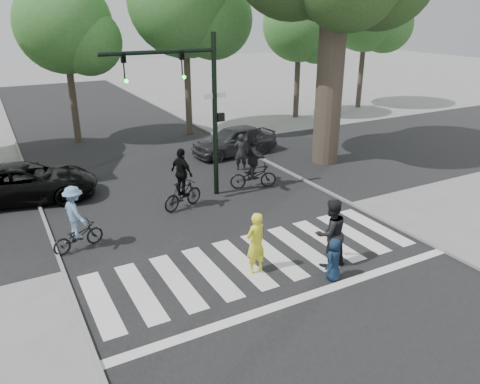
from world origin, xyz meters
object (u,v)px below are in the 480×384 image
object	(u,v)px
pedestrian_woman	(255,243)
car_grey	(234,140)
cyclist_left	(76,223)
cyclist_mid	(182,184)
pedestrian_adult	(331,233)
cyclist_right	(253,163)
traffic_signal	(193,95)
pedestrian_child	(334,259)
car_suv	(25,183)

from	to	relation	value
pedestrian_woman	car_grey	world-z (taller)	pedestrian_woman
cyclist_left	cyclist_mid	xyz separation A→B (m)	(3.92, 1.40, 0.05)
cyclist_left	pedestrian_woman	bearing A→B (deg)	-42.55
pedestrian_adult	cyclist_right	xyz separation A→B (m)	(1.20, 6.29, 0.07)
cyclist_right	pedestrian_woman	bearing A→B (deg)	-119.63
pedestrian_adult	cyclist_left	distance (m)	7.37
traffic_signal	cyclist_mid	size ratio (longest dim) A/B	2.69
pedestrian_child	car_grey	size ratio (longest dim) A/B	0.28
pedestrian_child	car_suv	bearing A→B (deg)	-78.72
traffic_signal	cyclist_right	bearing A→B (deg)	-2.77
pedestrian_woman	cyclist_mid	world-z (taller)	cyclist_mid
car_suv	cyclist_left	bearing A→B (deg)	-157.20
traffic_signal	pedestrian_child	distance (m)	7.84
traffic_signal	cyclist_right	xyz separation A→B (m)	(2.43, -0.12, -2.84)
pedestrian_child	pedestrian_adult	bearing A→B (deg)	-142.50
traffic_signal	pedestrian_woman	world-z (taller)	traffic_signal
pedestrian_woman	pedestrian_adult	world-z (taller)	pedestrian_adult
traffic_signal	car_grey	world-z (taller)	traffic_signal
pedestrian_adult	car_suv	distance (m)	11.50
cyclist_left	cyclist_mid	size ratio (longest dim) A/B	0.90
cyclist_mid	car_grey	bearing A→B (deg)	46.60
cyclist_left	car_suv	size ratio (longest dim) A/B	0.39
pedestrian_woman	cyclist_mid	xyz separation A→B (m)	(-0.05, 5.04, 0.04)
traffic_signal	pedestrian_adult	xyz separation A→B (m)	(1.23, -6.40, -2.92)
car_grey	car_suv	bearing A→B (deg)	-84.50
pedestrian_child	cyclist_mid	bearing A→B (deg)	-97.62
cyclist_left	pedestrian_adult	bearing A→B (deg)	-35.86
pedestrian_child	cyclist_mid	xyz separation A→B (m)	(-1.67, 6.37, 0.32)
pedestrian_woman	cyclist_left	size ratio (longest dim) A/B	0.87
cyclist_right	cyclist_mid	bearing A→B (deg)	-170.00
cyclist_left	car_suv	distance (m)	4.96
pedestrian_adult	cyclist_right	bearing A→B (deg)	-97.69
pedestrian_adult	car_grey	distance (m)	11.09
pedestrian_child	car_suv	size ratio (longest dim) A/B	0.23
pedestrian_woman	pedestrian_child	world-z (taller)	pedestrian_woman
traffic_signal	cyclist_right	size ratio (longest dim) A/B	2.53
traffic_signal	cyclist_mid	bearing A→B (deg)	-139.93
cyclist_mid	cyclist_right	world-z (taller)	cyclist_right
car_suv	car_grey	world-z (taller)	car_grey
pedestrian_woman	pedestrian_adult	size ratio (longest dim) A/B	0.89
traffic_signal	car_suv	bearing A→B (deg)	153.96
pedestrian_child	cyclist_left	size ratio (longest dim) A/B	0.59
traffic_signal	pedestrian_woman	xyz separation A→B (m)	(-0.77, -5.73, -3.03)
cyclist_mid	cyclist_right	size ratio (longest dim) A/B	0.94
cyclist_right	car_suv	xyz separation A→B (m)	(-8.11, 2.90, -0.35)
pedestrian_woman	cyclist_mid	bearing A→B (deg)	-102.60
pedestrian_child	cyclist_right	world-z (taller)	cyclist_right
pedestrian_child	car_suv	distance (m)	11.81
pedestrian_woman	car_suv	bearing A→B (deg)	-73.19
pedestrian_woman	cyclist_right	distance (m)	6.46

